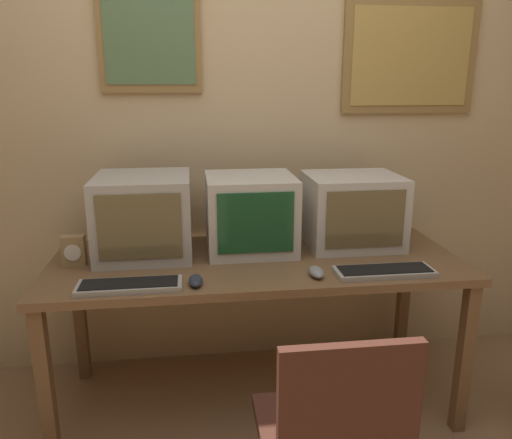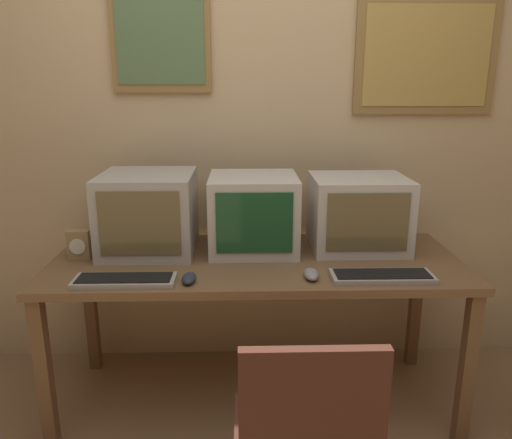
% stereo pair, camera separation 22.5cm
% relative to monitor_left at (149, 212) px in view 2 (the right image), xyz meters
% --- Properties ---
extents(wall_back, '(8.00, 0.08, 2.60)m').
position_rel_monitor_left_xyz_m(wall_back, '(0.52, 0.36, 0.37)').
color(wall_back, '#D1B284').
rests_on(wall_back, ground_plane).
extents(desk, '(1.87, 0.75, 0.76)m').
position_rel_monitor_left_xyz_m(desk, '(0.51, -0.14, -0.26)').
color(desk, brown).
rests_on(desk, ground_plane).
extents(monitor_left, '(0.43, 0.45, 0.37)m').
position_rel_monitor_left_xyz_m(monitor_left, '(0.00, 0.00, 0.00)').
color(monitor_left, '#B7B2A8').
rests_on(monitor_left, desk).
extents(monitor_center, '(0.41, 0.41, 0.36)m').
position_rel_monitor_left_xyz_m(monitor_center, '(0.50, 0.00, -0.01)').
color(monitor_center, beige).
rests_on(monitor_center, desk).
extents(monitor_right, '(0.45, 0.39, 0.35)m').
position_rel_monitor_left_xyz_m(monitor_right, '(1.01, 0.01, -0.01)').
color(monitor_right, beige).
rests_on(monitor_right, desk).
extents(keyboard_main, '(0.41, 0.14, 0.03)m').
position_rel_monitor_left_xyz_m(keyboard_main, '(-0.03, -0.42, -0.17)').
color(keyboard_main, '#A8A399').
rests_on(keyboard_main, desk).
extents(keyboard_side, '(0.42, 0.14, 0.03)m').
position_rel_monitor_left_xyz_m(keyboard_side, '(1.02, -0.40, -0.17)').
color(keyboard_side, '#A8A399').
rests_on(keyboard_side, desk).
extents(mouse_near_keyboard, '(0.06, 0.12, 0.03)m').
position_rel_monitor_left_xyz_m(mouse_near_keyboard, '(0.23, -0.41, -0.17)').
color(mouse_near_keyboard, '#282D3D').
rests_on(mouse_near_keyboard, desk).
extents(mouse_far_corner, '(0.06, 0.12, 0.04)m').
position_rel_monitor_left_xyz_m(mouse_far_corner, '(0.73, -0.39, -0.17)').
color(mouse_far_corner, gray).
rests_on(mouse_far_corner, desk).
extents(desk_clock, '(0.10, 0.06, 0.14)m').
position_rel_monitor_left_xyz_m(desk_clock, '(-0.30, -0.12, -0.12)').
color(desk_clock, '#A38456').
rests_on(desk_clock, desk).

